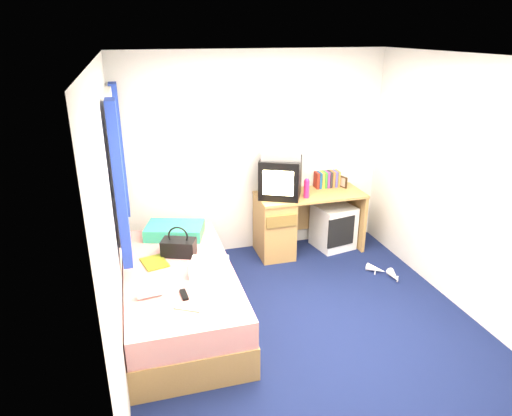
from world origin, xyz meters
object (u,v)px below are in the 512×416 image
object	(u,v)px
magazine	(155,263)
white_heels	(385,273)
storage_cube	(333,226)
pillow	(175,231)
bed	(180,295)
pink_water_bottle	(306,189)
water_bottle	(150,293)
remote_control	(184,295)
towel	(210,267)
desk	(288,222)
crt_tv	(280,177)
handbag	(179,247)
vcr	(281,155)
picture_frame	(343,182)
colour_swatch_fan	(188,308)

from	to	relation	value
magazine	white_heels	bearing A→B (deg)	0.75
storage_cube	pillow	bearing A→B (deg)	178.64
bed	storage_cube	size ratio (longest dim) A/B	3.64
pink_water_bottle	water_bottle	world-z (taller)	pink_water_bottle
remote_control	white_heels	size ratio (longest dim) A/B	0.38
pillow	towel	size ratio (longest dim) A/B	1.77
desk	water_bottle	size ratio (longest dim) A/B	6.50
crt_tv	handbag	world-z (taller)	crt_tv
pillow	pink_water_bottle	xyz separation A→B (m)	(1.57, 0.21, 0.25)
handbag	pink_water_bottle	bearing A→B (deg)	43.89
bed	magazine	distance (m)	0.39
bed	pink_water_bottle	distance (m)	1.96
storage_cube	crt_tv	size ratio (longest dim) A/B	0.91
crt_tv	pink_water_bottle	xyz separation A→B (m)	(0.28, -0.13, -0.13)
vcr	pink_water_bottle	xyz separation A→B (m)	(0.28, -0.14, -0.40)
storage_cube	handbag	world-z (taller)	handbag
vcr	handbag	distance (m)	1.64
vcr	water_bottle	bearing A→B (deg)	-118.05
pink_water_bottle	towel	size ratio (longest dim) A/B	0.62
storage_cube	desk	bearing A→B (deg)	168.57
storage_cube	remote_control	xyz separation A→B (m)	(-2.06, -1.53, 0.28)
picture_frame	white_heels	size ratio (longest dim) A/B	0.33
magazine	vcr	bearing A→B (deg)	30.34
pillow	water_bottle	world-z (taller)	pillow
pillow	storage_cube	bearing A→B (deg)	9.53
crt_tv	colour_swatch_fan	bearing A→B (deg)	-101.97
remote_control	white_heels	distance (m)	2.46
colour_swatch_fan	white_heels	bearing A→B (deg)	20.69
bed	remote_control	distance (m)	0.54
vcr	remote_control	world-z (taller)	vcr
crt_tv	remote_control	size ratio (longest dim) A/B	3.76
storage_cube	crt_tv	xyz separation A→B (m)	(-0.71, 0.01, 0.71)
crt_tv	towel	xyz separation A→B (m)	(-1.07, -1.22, -0.38)
bed	pillow	bearing A→B (deg)	86.15
white_heels	remote_control	bearing A→B (deg)	-163.83
picture_frame	white_heels	world-z (taller)	picture_frame
water_bottle	remote_control	bearing A→B (deg)	-11.58
crt_tv	magazine	size ratio (longest dim) A/B	2.15
vcr	pink_water_bottle	world-z (taller)	vcr
remote_control	white_heels	bearing A→B (deg)	12.18
bed	picture_frame	size ratio (longest dim) A/B	14.29
handbag	colour_swatch_fan	world-z (taller)	handbag
storage_cube	handbag	xyz separation A→B (m)	(-2.01, -0.78, 0.35)
vcr	white_heels	world-z (taller)	vcr
bed	colour_swatch_fan	world-z (taller)	colour_swatch_fan
desk	vcr	distance (m)	0.85
pink_water_bottle	magazine	xyz separation A→B (m)	(-1.82, -0.77, -0.31)
crt_tv	remote_control	xyz separation A→B (m)	(-1.34, -1.54, -0.43)
magazine	handbag	bearing A→B (deg)	24.45
pink_water_bottle	magazine	distance (m)	2.00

